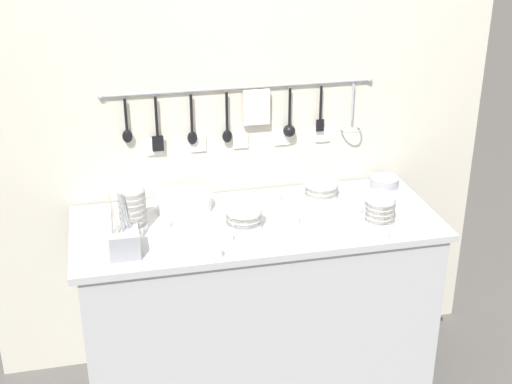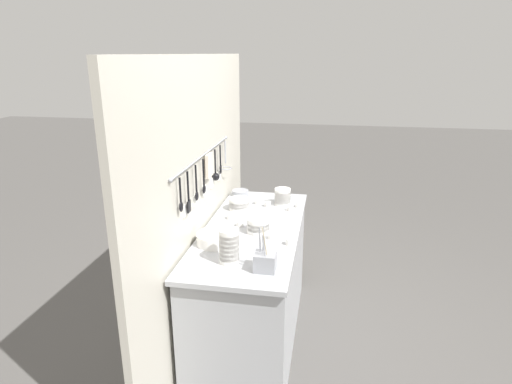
% 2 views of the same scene
% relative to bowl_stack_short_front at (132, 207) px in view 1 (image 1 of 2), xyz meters
% --- Properties ---
extents(ground_plane, '(20.00, 20.00, 0.00)m').
position_rel_bowl_stack_short_front_xyz_m(ground_plane, '(0.52, -0.04, -0.97)').
color(ground_plane, '#514F4C').
extents(counter, '(1.56, 0.64, 0.87)m').
position_rel_bowl_stack_short_front_xyz_m(counter, '(0.52, -0.04, -0.53)').
color(counter, '#ADAFB5').
rests_on(counter, ground).
extents(back_wall, '(2.36, 0.11, 1.99)m').
position_rel_bowl_stack_short_front_xyz_m(back_wall, '(0.52, 0.32, 0.03)').
color(back_wall, beige).
rests_on(back_wall, ground).
extents(bowl_stack_short_front, '(0.11, 0.11, 0.20)m').
position_rel_bowl_stack_short_front_xyz_m(bowl_stack_short_front, '(0.00, 0.00, 0.00)').
color(bowl_stack_short_front, white).
rests_on(bowl_stack_short_front, counter).
extents(bowl_stack_wide_centre, '(0.15, 0.15, 0.09)m').
position_rel_bowl_stack_short_front_xyz_m(bowl_stack_wide_centre, '(0.85, 0.13, -0.06)').
color(bowl_stack_wide_centre, white).
rests_on(bowl_stack_wide_centre, counter).
extents(bowl_stack_tall_left, '(0.12, 0.12, 0.13)m').
position_rel_bowl_stack_short_front_xyz_m(bowl_stack_tall_left, '(1.01, -0.18, -0.04)').
color(bowl_stack_tall_left, white).
rests_on(bowl_stack_tall_left, counter).
extents(bowl_stack_nested_right, '(0.15, 0.15, 0.10)m').
position_rel_bowl_stack_short_front_xyz_m(bowl_stack_nested_right, '(0.45, -0.09, -0.05)').
color(bowl_stack_nested_right, white).
rests_on(bowl_stack_nested_right, counter).
extents(plate_stack, '(0.24, 0.24, 0.07)m').
position_rel_bowl_stack_short_front_xyz_m(plate_stack, '(0.23, 0.14, -0.07)').
color(plate_stack, white).
rests_on(plate_stack, counter).
extents(steel_mixing_bowl, '(0.14, 0.14, 0.04)m').
position_rel_bowl_stack_short_front_xyz_m(steel_mixing_bowl, '(1.19, 0.19, -0.08)').
color(steel_mixing_bowl, '#93969E').
rests_on(steel_mixing_bowl, counter).
extents(cutlery_caddy, '(0.12, 0.12, 0.27)m').
position_rel_bowl_stack_short_front_xyz_m(cutlery_caddy, '(-0.05, -0.21, -0.05)').
color(cutlery_caddy, '#93969E').
rests_on(cutlery_caddy, counter).
extents(cup_front_right, '(0.05, 0.05, 0.04)m').
position_rel_bowl_stack_short_front_xyz_m(cup_front_right, '(0.89, -0.26, -0.08)').
color(cup_front_right, white).
rests_on(cup_front_right, counter).
extents(cup_front_left, '(0.05, 0.05, 0.04)m').
position_rel_bowl_stack_short_front_xyz_m(cup_front_left, '(0.66, -0.10, -0.08)').
color(cup_front_left, white).
rests_on(cup_front_left, counter).
extents(cup_edge_near, '(0.05, 0.05, 0.04)m').
position_rel_bowl_stack_short_front_xyz_m(cup_edge_near, '(0.36, -0.19, -0.08)').
color(cup_edge_near, white).
rests_on(cup_edge_near, counter).
extents(cup_edge_far, '(0.05, 0.05, 0.04)m').
position_rel_bowl_stack_short_front_xyz_m(cup_edge_far, '(0.95, -0.08, -0.08)').
color(cup_edge_far, white).
rests_on(cup_edge_far, counter).
extents(cup_back_left, '(0.05, 0.05, 0.04)m').
position_rel_bowl_stack_short_front_xyz_m(cup_back_left, '(0.65, 0.15, -0.08)').
color(cup_back_left, white).
rests_on(cup_back_left, counter).
extents(cup_back_right, '(0.05, 0.05, 0.04)m').
position_rel_bowl_stack_short_front_xyz_m(cup_back_right, '(0.13, -0.02, -0.08)').
color(cup_back_right, white).
rests_on(cup_back_right, counter).
extents(cup_by_caddy, '(0.05, 0.05, 0.04)m').
position_rel_bowl_stack_short_front_xyz_m(cup_by_caddy, '(1.00, 0.01, -0.08)').
color(cup_by_caddy, white).
rests_on(cup_by_caddy, counter).
extents(cup_centre, '(0.05, 0.05, 0.04)m').
position_rel_bowl_stack_short_front_xyz_m(cup_centre, '(0.53, 0.05, -0.08)').
color(cup_centre, white).
rests_on(cup_centre, counter).
extents(cup_beside_plates, '(0.05, 0.05, 0.04)m').
position_rel_bowl_stack_short_front_xyz_m(cup_beside_plates, '(0.98, -0.31, -0.08)').
color(cup_beside_plates, white).
rests_on(cup_beside_plates, counter).
extents(cup_mid_row, '(0.05, 0.05, 0.04)m').
position_rel_bowl_stack_short_front_xyz_m(cup_mid_row, '(0.29, -0.31, -0.08)').
color(cup_mid_row, white).
rests_on(cup_mid_row, counter).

